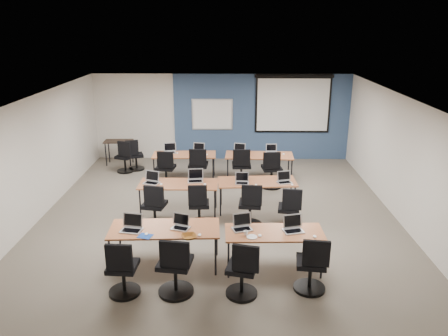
{
  "coord_description": "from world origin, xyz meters",
  "views": [
    {
      "loc": [
        0.25,
        -9.03,
        4.19
      ],
      "look_at": [
        0.12,
        0.4,
        1.03
      ],
      "focal_mm": 35.0,
      "sensor_mm": 36.0,
      "label": 1
    }
  ],
  "objects_px": {
    "laptop_5": "(195,178)",
    "laptop_7": "(284,180)",
    "laptop_1": "(181,225)",
    "task_chair_8": "(166,171)",
    "spare_chair_b": "(125,159)",
    "training_table_mid_right": "(257,183)",
    "task_chair_5": "(199,208)",
    "laptop_2": "(242,225)",
    "laptop_0": "(132,226)",
    "laptop_11": "(272,151)",
    "task_chair_2": "(243,274)",
    "laptop_4": "(152,180)",
    "projector_screen": "(293,101)",
    "task_chair_1": "(175,271)",
    "task_chair_0": "(123,273)",
    "task_chair_4": "(155,209)",
    "laptop_9": "(199,150)",
    "laptop_6": "(242,181)",
    "spare_chair_a": "(135,158)",
    "laptop_8": "(170,150)",
    "task_chair_9": "(198,169)",
    "task_chair_6": "(250,209)",
    "task_chair_10": "(241,169)",
    "task_chair_3": "(312,269)",
    "task_chair_7": "(289,212)",
    "task_chair_11": "(272,172)",
    "training_table_front_right": "(274,234)",
    "training_table_back_left": "(184,156)",
    "training_table_front_left": "(165,230)",
    "laptop_3": "(293,227)",
    "laptop_10": "(240,150)",
    "training_table_back_right": "(259,156)"
  },
  "relations": [
    {
      "from": "task_chair_5",
      "to": "task_chair_4",
      "type": "bearing_deg",
      "value": -176.0
    },
    {
      "from": "projector_screen",
      "to": "laptop_9",
      "type": "xyz_separation_m",
      "value": [
        -2.82,
        -1.7,
        -1.09
      ]
    },
    {
      "from": "laptop_0",
      "to": "laptop_8",
      "type": "relative_size",
      "value": 1.06
    },
    {
      "from": "laptop_5",
      "to": "spare_chair_a",
      "type": "bearing_deg",
      "value": 118.09
    },
    {
      "from": "projector_screen",
      "to": "task_chair_10",
      "type": "relative_size",
      "value": 2.31
    },
    {
      "from": "projector_screen",
      "to": "task_chair_2",
      "type": "xyz_separation_m",
      "value": [
        -1.74,
        -7.43,
        -1.47
      ]
    },
    {
      "from": "training_table_mid_right",
      "to": "task_chair_5",
      "type": "bearing_deg",
      "value": -152.0
    },
    {
      "from": "task_chair_5",
      "to": "spare_chair_a",
      "type": "xyz_separation_m",
      "value": [
        -2.14,
        3.7,
        -0.01
      ]
    },
    {
      "from": "training_table_front_left",
      "to": "laptop_4",
      "type": "height_order",
      "value": "laptop_4"
    },
    {
      "from": "laptop_9",
      "to": "training_table_mid_right",
      "type": "bearing_deg",
      "value": -44.72
    },
    {
      "from": "task_chair_1",
      "to": "task_chair_11",
      "type": "distance_m",
      "value": 5.23
    },
    {
      "from": "laptop_3",
      "to": "laptop_4",
      "type": "distance_m",
      "value": 3.71
    },
    {
      "from": "task_chair_8",
      "to": "task_chair_9",
      "type": "xyz_separation_m",
      "value": [
        0.86,
        0.14,
        0.01
      ]
    },
    {
      "from": "task_chair_2",
      "to": "laptop_4",
      "type": "relative_size",
      "value": 2.94
    },
    {
      "from": "task_chair_0",
      "to": "task_chair_4",
      "type": "xyz_separation_m",
      "value": [
        0.11,
        2.46,
        0.0
      ]
    },
    {
      "from": "laptop_6",
      "to": "spare_chair_a",
      "type": "bearing_deg",
      "value": 138.61
    },
    {
      "from": "laptop_2",
      "to": "laptop_7",
      "type": "relative_size",
      "value": 1.05
    },
    {
      "from": "task_chair_8",
      "to": "spare_chair_b",
      "type": "height_order",
      "value": "task_chair_8"
    },
    {
      "from": "laptop_4",
      "to": "laptop_10",
      "type": "bearing_deg",
      "value": 69.63
    },
    {
      "from": "laptop_1",
      "to": "task_chair_8",
      "type": "bearing_deg",
      "value": 121.0
    },
    {
      "from": "laptop_0",
      "to": "laptop_2",
      "type": "bearing_deg",
      "value": 12.38
    },
    {
      "from": "laptop_5",
      "to": "task_chair_4",
      "type": "bearing_deg",
      "value": -138.06
    },
    {
      "from": "laptop_4",
      "to": "task_chair_1",
      "type": "bearing_deg",
      "value": -54.67
    },
    {
      "from": "laptop_2",
      "to": "task_chair_3",
      "type": "height_order",
      "value": "task_chair_3"
    },
    {
      "from": "projector_screen",
      "to": "laptop_8",
      "type": "height_order",
      "value": "projector_screen"
    },
    {
      "from": "task_chair_7",
      "to": "laptop_0",
      "type": "bearing_deg",
      "value": -144.36
    },
    {
      "from": "laptop_7",
      "to": "laptop_11",
      "type": "bearing_deg",
      "value": 76.3
    },
    {
      "from": "training_table_back_left",
      "to": "laptop_5",
      "type": "distance_m",
      "value": 2.19
    },
    {
      "from": "training_table_mid_right",
      "to": "task_chair_7",
      "type": "xyz_separation_m",
      "value": [
        0.63,
        -1.0,
        -0.28
      ]
    },
    {
      "from": "task_chair_3",
      "to": "laptop_10",
      "type": "height_order",
      "value": "task_chair_3"
    },
    {
      "from": "projector_screen",
      "to": "task_chair_1",
      "type": "height_order",
      "value": "projector_screen"
    },
    {
      "from": "laptop_1",
      "to": "laptop_7",
      "type": "relative_size",
      "value": 0.97
    },
    {
      "from": "task_chair_9",
      "to": "task_chair_7",
      "type": "bearing_deg",
      "value": -49.53
    },
    {
      "from": "task_chair_8",
      "to": "task_chair_9",
      "type": "height_order",
      "value": "task_chair_9"
    },
    {
      "from": "task_chair_5",
      "to": "task_chair_6",
      "type": "relative_size",
      "value": 0.96
    },
    {
      "from": "laptop_5",
      "to": "laptop_7",
      "type": "bearing_deg",
      "value": -8.49
    },
    {
      "from": "task_chair_1",
      "to": "laptop_4",
      "type": "relative_size",
      "value": 3.1
    },
    {
      "from": "training_table_back_right",
      "to": "laptop_7",
      "type": "bearing_deg",
      "value": -76.16
    },
    {
      "from": "task_chair_4",
      "to": "task_chair_1",
      "type": "bearing_deg",
      "value": -62.3
    },
    {
      "from": "laptop_2",
      "to": "laptop_0",
      "type": "bearing_deg",
      "value": 165.33
    },
    {
      "from": "laptop_1",
      "to": "laptop_11",
      "type": "relative_size",
      "value": 1.03
    },
    {
      "from": "training_table_front_right",
      "to": "spare_chair_a",
      "type": "relative_size",
      "value": 1.81
    },
    {
      "from": "training_table_mid_right",
      "to": "task_chair_10",
      "type": "bearing_deg",
      "value": 96.74
    },
    {
      "from": "task_chair_8",
      "to": "task_chair_4",
      "type": "bearing_deg",
      "value": -79.7
    },
    {
      "from": "laptop_6",
      "to": "laptop_11",
      "type": "xyz_separation_m",
      "value": [
        0.89,
        2.45,
        -0.0
      ]
    },
    {
      "from": "training_table_mid_right",
      "to": "spare_chair_a",
      "type": "xyz_separation_m",
      "value": [
        -3.43,
        2.9,
        -0.3
      ]
    },
    {
      "from": "training_table_back_left",
      "to": "laptop_2",
      "type": "bearing_deg",
      "value": -73.65
    },
    {
      "from": "training_table_front_left",
      "to": "laptop_5",
      "type": "distance_m",
      "value": 2.45
    },
    {
      "from": "projector_screen",
      "to": "training_table_mid_right",
      "type": "relative_size",
      "value": 1.34
    },
    {
      "from": "task_chair_7",
      "to": "laptop_9",
      "type": "bearing_deg",
      "value": 131.28
    }
  ]
}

